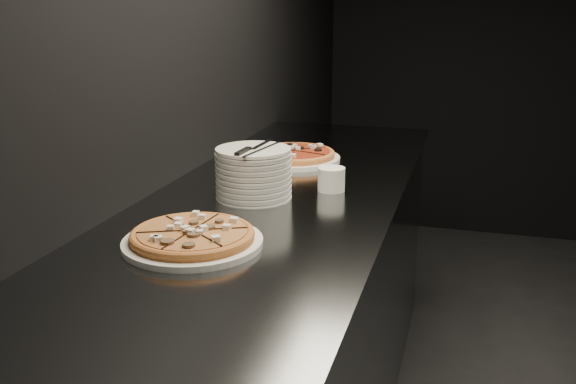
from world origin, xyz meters
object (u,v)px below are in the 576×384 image
(pizza_mushroom, at_px, (193,237))
(pizza_tomato, at_px, (294,155))
(plate_stack, at_px, (254,173))
(ramekin, at_px, (331,179))
(cutlery, at_px, (254,149))
(counter, at_px, (274,333))

(pizza_mushroom, relative_size, pizza_tomato, 1.03)
(pizza_tomato, relative_size, plate_stack, 1.73)
(pizza_tomato, bearing_deg, plate_stack, -88.72)
(pizza_mushroom, bearing_deg, ramekin, 68.40)
(cutlery, bearing_deg, pizza_tomato, 96.06)
(plate_stack, height_order, cutlery, cutlery)
(cutlery, bearing_deg, plate_stack, 121.42)
(pizza_mushroom, bearing_deg, plate_stack, 88.58)
(plate_stack, height_order, ramekin, plate_stack)
(pizza_tomato, bearing_deg, counter, -81.75)
(pizza_tomato, distance_m, cutlery, 0.51)
(counter, distance_m, pizza_mushroom, 0.65)
(cutlery, bearing_deg, pizza_mushroom, -88.96)
(pizza_mushroom, height_order, cutlery, cutlery)
(counter, distance_m, cutlery, 0.62)
(cutlery, distance_m, ramekin, 0.27)
(counter, relative_size, cutlery, 10.39)
(pizza_mushroom, relative_size, plate_stack, 1.78)
(counter, relative_size, plate_stack, 10.91)
(pizza_tomato, distance_m, ramekin, 0.41)
(pizza_mushroom, xyz_separation_m, pizza_tomato, (-0.00, 0.90, 0.00))
(plate_stack, distance_m, cutlery, 0.08)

